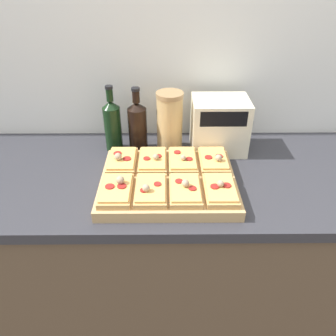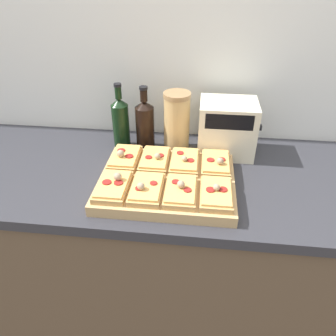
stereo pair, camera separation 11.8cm
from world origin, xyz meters
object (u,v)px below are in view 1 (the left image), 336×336
(cutting_board, at_px, (168,182))
(grain_jar_tall, at_px, (170,122))
(toaster_oven, at_px, (219,125))
(olive_oil_bottle, at_px, (113,125))
(wine_bottle, at_px, (138,125))

(cutting_board, distance_m, grain_jar_tall, 0.29)
(toaster_oven, bearing_deg, cutting_board, -128.22)
(cutting_board, relative_size, olive_oil_bottle, 1.71)
(olive_oil_bottle, relative_size, grain_jar_tall, 1.11)
(olive_oil_bottle, height_order, grain_jar_tall, olive_oil_bottle)
(olive_oil_bottle, bearing_deg, grain_jar_tall, 0.00)
(wine_bottle, height_order, grain_jar_tall, wine_bottle)
(grain_jar_tall, height_order, toaster_oven, grain_jar_tall)
(cutting_board, bearing_deg, wine_bottle, 114.52)
(cutting_board, xyz_separation_m, olive_oil_bottle, (-0.23, 0.27, 0.09))
(wine_bottle, distance_m, grain_jar_tall, 0.13)
(cutting_board, height_order, toaster_oven, toaster_oven)
(cutting_board, xyz_separation_m, grain_jar_tall, (0.01, 0.27, 0.11))
(olive_oil_bottle, height_order, wine_bottle, olive_oil_bottle)
(olive_oil_bottle, xyz_separation_m, wine_bottle, (0.10, 0.00, -0.00))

